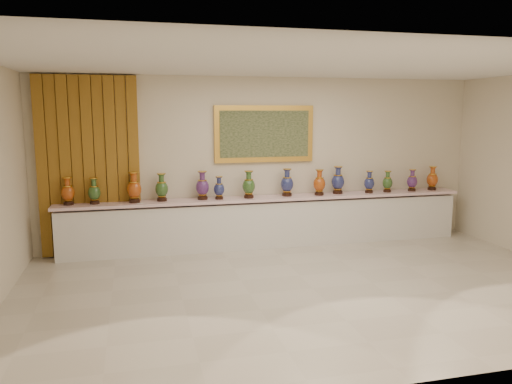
{
  "coord_description": "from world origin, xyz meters",
  "views": [
    {
      "loc": [
        -2.33,
        -6.15,
        2.39
      ],
      "look_at": [
        -0.38,
        1.7,
        1.09
      ],
      "focal_mm": 35.0,
      "sensor_mm": 36.0,
      "label": 1
    }
  ],
  "objects_px": {
    "vase_0": "(68,192)",
    "vase_2": "(134,189)",
    "counter": "(269,222)",
    "vase_1": "(94,192)"
  },
  "relations": [
    {
      "from": "counter",
      "to": "vase_1",
      "type": "height_order",
      "value": "vase_1"
    },
    {
      "from": "counter",
      "to": "vase_0",
      "type": "distance_m",
      "value": 3.43
    },
    {
      "from": "vase_0",
      "to": "counter",
      "type": "bearing_deg",
      "value": -0.27
    },
    {
      "from": "vase_1",
      "to": "vase_2",
      "type": "xyz_separation_m",
      "value": [
        0.63,
        -0.02,
        0.04
      ]
    },
    {
      "from": "counter",
      "to": "vase_1",
      "type": "bearing_deg",
      "value": 179.97
    },
    {
      "from": "counter",
      "to": "vase_2",
      "type": "relative_size",
      "value": 14.27
    },
    {
      "from": "vase_0",
      "to": "vase_1",
      "type": "distance_m",
      "value": 0.41
    },
    {
      "from": "counter",
      "to": "vase_0",
      "type": "xyz_separation_m",
      "value": [
        -3.37,
        0.02,
        0.67
      ]
    },
    {
      "from": "vase_0",
      "to": "vase_2",
      "type": "height_order",
      "value": "vase_2"
    },
    {
      "from": "vase_0",
      "to": "vase_2",
      "type": "bearing_deg",
      "value": -2.15
    }
  ]
}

